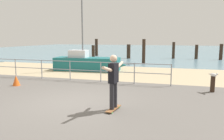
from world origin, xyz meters
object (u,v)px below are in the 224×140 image
object	(u,v)px
sailboat	(89,63)
skateboarder	(113,78)
bollard_short	(213,85)
skateboard	(113,109)
traffic_cone	(16,81)
seagull	(214,75)

from	to	relation	value
sailboat	skateboarder	size ratio (longest dim) A/B	3.04
sailboat	bollard_short	xyz separation A→B (m)	(7.21, -4.22, -0.19)
skateboard	traffic_cone	world-z (taller)	traffic_cone
sailboat	bollard_short	world-z (taller)	sailboat
bollard_short	traffic_cone	size ratio (longest dim) A/B	1.33
skateboard	traffic_cone	size ratio (longest dim) A/B	1.64
sailboat	skateboarder	bearing A→B (deg)	-62.56
skateboard	skateboarder	xyz separation A→B (m)	(-0.00, 0.00, 0.95)
bollard_short	sailboat	bearing A→B (deg)	149.67
bollard_short	skateboard	bearing A→B (deg)	-133.63
sailboat	skateboard	bearing A→B (deg)	-62.56
seagull	skateboard	bearing A→B (deg)	-133.83
sailboat	traffic_cone	distance (m)	5.70
traffic_cone	skateboard	bearing A→B (deg)	-21.52
skateboard	bollard_short	xyz separation A→B (m)	(3.25, 3.41, 0.27)
sailboat	seagull	world-z (taller)	sailboat
traffic_cone	sailboat	bearing A→B (deg)	75.73
sailboat	seagull	distance (m)	8.38
skateboarder	traffic_cone	distance (m)	5.82
bollard_short	skateboarder	bearing A→B (deg)	-133.63
bollard_short	traffic_cone	bearing A→B (deg)	-171.45
sailboat	traffic_cone	bearing A→B (deg)	-104.27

